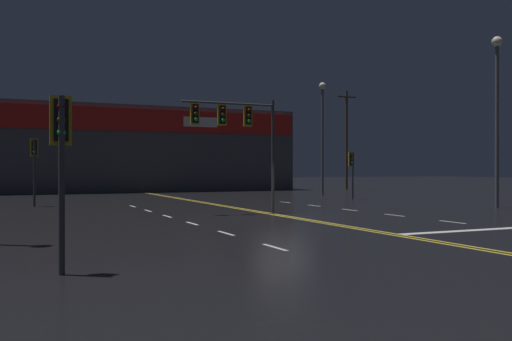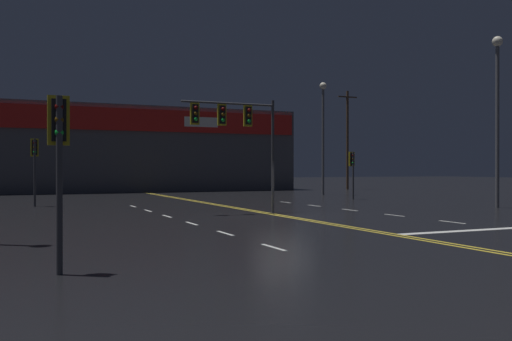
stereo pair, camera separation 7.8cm
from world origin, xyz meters
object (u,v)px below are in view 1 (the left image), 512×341
object	(u,v)px
streetlight_near_left	(497,98)
traffic_signal_corner_southwest	(61,143)
streetlight_near_right	(322,123)
traffic_signal_corner_northwest	(34,156)
traffic_signal_corner_northeast	(352,164)
traffic_signal_median	(234,123)

from	to	relation	value
streetlight_near_left	traffic_signal_corner_southwest	bearing A→B (deg)	-155.16
streetlight_near_right	traffic_signal_corner_southwest	bearing A→B (deg)	-129.08
streetlight_near_right	streetlight_near_left	bearing A→B (deg)	-86.83
traffic_signal_corner_northwest	traffic_signal_corner_northeast	bearing A→B (deg)	-2.35
traffic_signal_median	traffic_signal_corner_southwest	size ratio (longest dim) A/B	1.51
traffic_signal_median	traffic_signal_corner_northeast	world-z (taller)	traffic_signal_median
traffic_signal_median	streetlight_near_right	size ratio (longest dim) A/B	0.60
traffic_signal_corner_northwest	traffic_signal_corner_northeast	world-z (taller)	traffic_signal_corner_northwest
traffic_signal_corner_northeast	streetlight_near_left	xyz separation A→B (m)	(2.36, -10.29, 3.49)
traffic_signal_corner_northwest	traffic_signal_corner_southwest	distance (m)	21.83
traffic_signal_corner_northwest	traffic_signal_corner_southwest	world-z (taller)	traffic_signal_corner_northwest
traffic_signal_corner_northeast	traffic_signal_corner_northwest	bearing A→B (deg)	177.65
traffic_signal_corner_northeast	streetlight_near_right	bearing A→B (deg)	77.20
traffic_signal_median	streetlight_near_right	world-z (taller)	streetlight_near_right
traffic_signal_corner_northeast	streetlight_near_right	distance (m)	7.32
traffic_signal_median	traffic_signal_corner_southwest	bearing A→B (deg)	-124.70
traffic_signal_median	traffic_signal_corner_northwest	size ratio (longest dim) A/B	1.43
traffic_signal_corner_southwest	streetlight_near_left	bearing A→B (deg)	24.84
traffic_signal_corner_southwest	streetlight_near_left	world-z (taller)	streetlight_near_left
streetlight_near_left	streetlight_near_right	distance (m)	16.65
traffic_signal_corner_northwest	streetlight_near_right	world-z (taller)	streetlight_near_right
traffic_signal_corner_northwest	traffic_signal_corner_northeast	distance (m)	20.23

